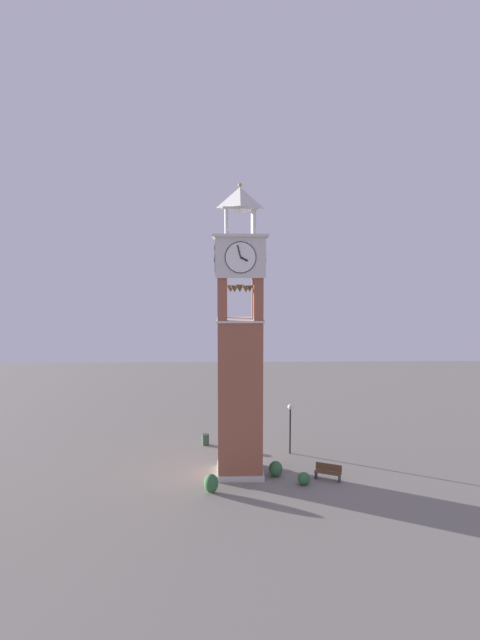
# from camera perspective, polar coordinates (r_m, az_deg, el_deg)

# --- Properties ---
(ground) EXTENTS (80.00, 80.00, 0.00)m
(ground) POSITION_cam_1_polar(r_m,az_deg,el_deg) (34.87, -0.00, -15.90)
(ground) COLOR gray
(clock_tower) EXTENTS (3.27, 3.27, 17.75)m
(clock_tower) POSITION_cam_1_polar(r_m,az_deg,el_deg) (32.88, 0.00, -3.64)
(clock_tower) COLOR #93543D
(clock_tower) RESTS_ON ground
(park_bench) EXTENTS (1.07, 1.64, 0.95)m
(park_bench) POSITION_cam_1_polar(r_m,az_deg,el_deg) (34.18, 9.30, -15.56)
(park_bench) COLOR brown
(park_bench) RESTS_ON ground
(lamp_post) EXTENTS (0.36, 0.36, 3.45)m
(lamp_post) POSITION_cam_1_polar(r_m,az_deg,el_deg) (37.70, 5.33, -10.37)
(lamp_post) COLOR black
(lamp_post) RESTS_ON ground
(trash_bin) EXTENTS (0.52, 0.52, 0.80)m
(trash_bin) POSITION_cam_1_polar(r_m,az_deg,el_deg) (39.91, -3.67, -12.50)
(trash_bin) COLOR #38513D
(trash_bin) RESTS_ON ground
(shrub_near_entry) EXTENTS (0.76, 0.76, 0.74)m
(shrub_near_entry) POSITION_cam_1_polar(r_m,az_deg,el_deg) (33.32, 6.77, -16.31)
(shrub_near_entry) COLOR #336638
(shrub_near_entry) RESTS_ON ground
(shrub_left_of_tower) EXTENTS (0.84, 0.84, 0.93)m
(shrub_left_of_tower) POSITION_cam_1_polar(r_m,az_deg,el_deg) (34.38, 3.80, -15.41)
(shrub_left_of_tower) COLOR #336638
(shrub_left_of_tower) RESTS_ON ground
(shrub_behind_bench) EXTENTS (0.81, 0.81, 1.07)m
(shrub_behind_bench) POSITION_cam_1_polar(r_m,az_deg,el_deg) (32.05, -3.07, -16.86)
(shrub_behind_bench) COLOR #336638
(shrub_behind_bench) RESTS_ON ground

